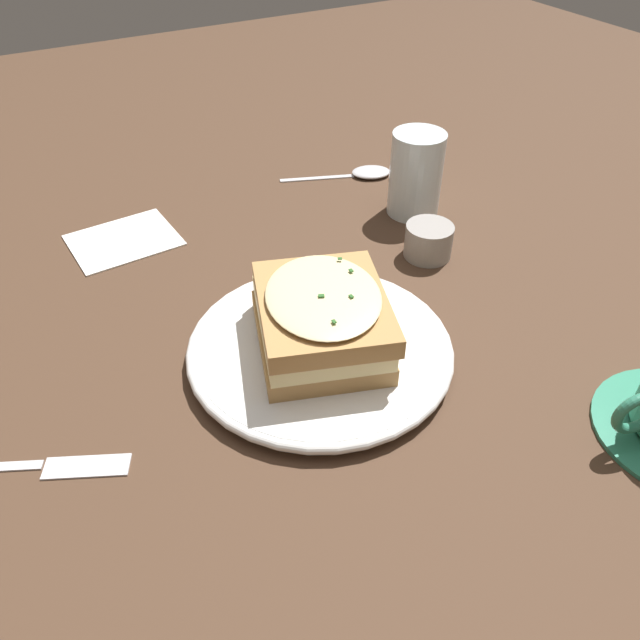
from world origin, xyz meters
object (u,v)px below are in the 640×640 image
object	(u,v)px
sandwich	(321,319)
water_glass	(416,174)
napkin	(124,240)
spoon	(365,173)
fork	(43,464)
condiment_pot	(429,241)
dinner_plate	(320,349)

from	to	relation	value
sandwich	water_glass	bearing A→B (deg)	-142.07
sandwich	napkin	bearing A→B (deg)	-69.73
spoon	fork	bearing A→B (deg)	-38.02
fork	spoon	xyz separation A→B (m)	(-0.51, -0.32, 0.00)
water_glass	napkin	size ratio (longest dim) A/B	0.87
fork	spoon	distance (m)	0.60
spoon	condiment_pot	bearing A→B (deg)	8.49
dinner_plate	condiment_pot	xyz separation A→B (m)	(-0.20, -0.10, 0.01)
sandwich	water_glass	distance (m)	0.31
sandwich	water_glass	xyz separation A→B (m)	(-0.25, -0.19, 0.00)
fork	napkin	world-z (taller)	same
napkin	water_glass	bearing A→B (deg)	162.23
sandwich	napkin	world-z (taller)	sandwich
sandwich	napkin	size ratio (longest dim) A/B	1.39
water_glass	napkin	xyz separation A→B (m)	(0.36, -0.12, -0.05)
sandwich	dinner_plate	bearing A→B (deg)	-79.24
dinner_plate	water_glass	distance (m)	0.32
napkin	condiment_pot	bearing A→B (deg)	146.19
dinner_plate	fork	world-z (taller)	dinner_plate
napkin	fork	bearing A→B (deg)	63.81
water_glass	napkin	world-z (taller)	water_glass
dinner_plate	fork	size ratio (longest dim) A/B	1.50
water_glass	fork	world-z (taller)	water_glass
dinner_plate	fork	xyz separation A→B (m)	(0.27, 0.00, -0.01)
spoon	napkin	distance (m)	0.36
dinner_plate	spoon	distance (m)	0.40
condiment_pot	water_glass	bearing A→B (deg)	-115.58
water_glass	condiment_pot	size ratio (longest dim) A/B	1.92
fork	napkin	bearing A→B (deg)	178.99
sandwich	spoon	world-z (taller)	sandwich
fork	condiment_pot	bearing A→B (deg)	127.21
dinner_plate	sandwich	bearing A→B (deg)	100.76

